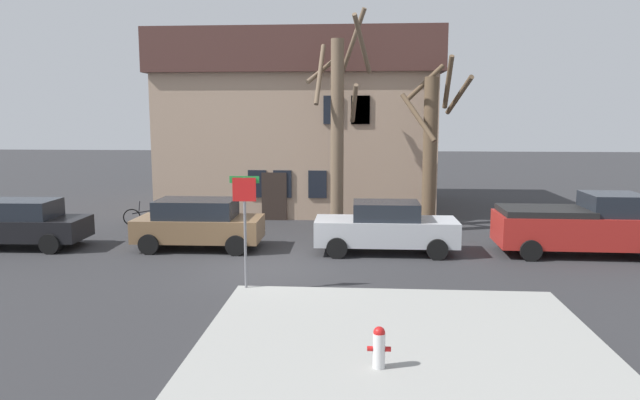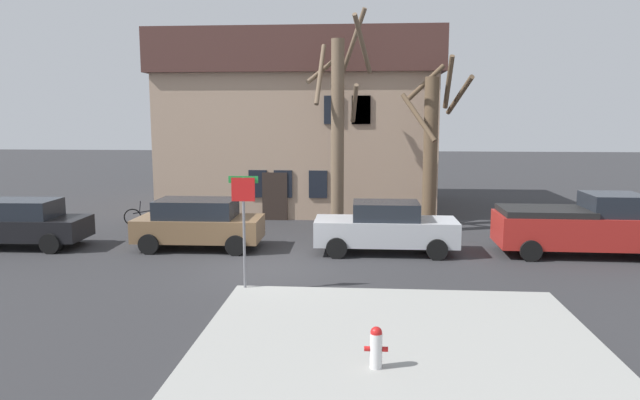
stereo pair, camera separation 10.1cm
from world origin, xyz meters
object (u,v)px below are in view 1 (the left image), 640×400
Objects in this scene: car_brown_wagon at (198,223)px; fire_hydrant at (379,346)px; building_main at (302,122)px; street_sign_pole at (245,212)px; pickup_truck_red at (582,225)px; car_black_wagon at (15,223)px; bicycle_leaning at (145,216)px; tree_bare_near at (338,125)px; tree_bare_mid at (431,146)px; car_silver_sedan at (386,227)px.

fire_hydrant is at bearing -58.15° from car_brown_wagon.
building_main is 20.30m from fire_hydrant.
street_sign_pole is (0.03, -15.03, -2.12)m from building_main.
building_main is 2.40× the size of pickup_truck_red.
car_black_wagon is at bearing 143.13° from fire_hydrant.
pickup_truck_red is 16.83m from bicycle_leaning.
tree_bare_mid is (3.64, 0.11, -0.82)m from tree_bare_near.
building_main is 2.77× the size of car_silver_sedan.
fire_hydrant is at bearing -93.07° from car_silver_sedan.
building_main is at bearing 110.28° from car_silver_sedan.
pickup_truck_red is 11.76m from fire_hydrant.
building_main is 2.72× the size of car_black_wagon.
tree_bare_mid reaches higher than car_silver_sedan.
car_brown_wagon is 11.19m from fire_hydrant.
tree_bare_mid reaches higher than bicycle_leaning.
car_black_wagon is (-14.66, -4.03, -2.51)m from tree_bare_mid.
car_brown_wagon is (-2.57, -10.18, -3.34)m from building_main.
building_main is 9.38m from bicycle_leaning.
pickup_truck_red reaches higher than car_black_wagon.
car_silver_sedan is at bearing 50.87° from street_sign_pole.
street_sign_pole is at bearing -61.77° from car_brown_wagon.
street_sign_pole is (-3.80, -4.67, 1.25)m from car_silver_sedan.
tree_bare_near is 9.51m from pickup_truck_red.
bicycle_leaning is (-6.08, 8.99, -1.74)m from street_sign_pole.
car_black_wagon reaches higher than fire_hydrant.
car_black_wagon is (-8.95, -10.47, -3.35)m from building_main.
tree_bare_mid is 13.75m from fire_hydrant.
fire_hydrant is at bearing -84.54° from tree_bare_near.
tree_bare_near reaches higher than fire_hydrant.
car_black_wagon is at bearing -130.52° from building_main.
building_main is at bearing 90.12° from street_sign_pole.
car_black_wagon is at bearing -123.26° from bicycle_leaning.
tree_bare_mid is 10.38m from street_sign_pole.
fire_hydrant is at bearing -36.87° from car_black_wagon.
car_silver_sedan reaches higher than car_brown_wagon.
building_main is 15.18m from street_sign_pole.
building_main reaches higher than fire_hydrant.
building_main is at bearing 131.56° from tree_bare_mid.
car_brown_wagon is at bearing -104.17° from building_main.
tree_bare_near is 12.16m from car_black_wagon.
car_black_wagon is at bearing -179.51° from car_silver_sedan.
car_silver_sedan is (-1.89, -3.92, -2.52)m from tree_bare_mid.
fire_hydrant is (1.25, -13.13, -3.69)m from tree_bare_near.
building_main is 14.82m from pickup_truck_red.
car_black_wagon is 5.32m from bicycle_leaning.
pickup_truck_red is (10.26, -10.19, -3.24)m from building_main.
pickup_truck_red is at bearing -23.94° from tree_bare_near.
car_brown_wagon is 5.63m from street_sign_pole.
building_main is at bearing 49.48° from car_black_wagon.
car_silver_sedan is at bearing -69.72° from building_main.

